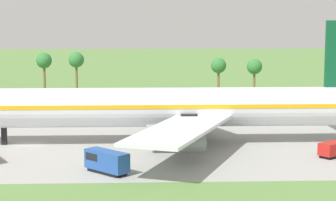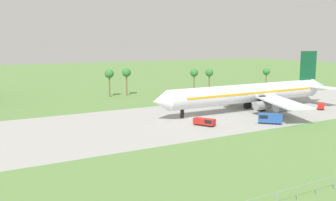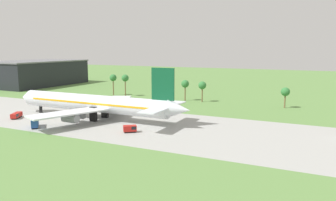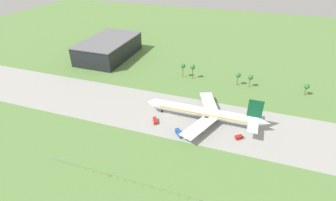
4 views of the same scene
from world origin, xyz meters
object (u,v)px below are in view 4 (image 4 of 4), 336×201
terminal_building (109,48)px  fuel_truck (179,133)px  no_stopping_sign (108,175)px  catering_van (155,121)px  baggage_tug (239,137)px  jet_airliner (205,113)px

terminal_building → fuel_truck: bearing=-43.3°
fuel_truck → no_stopping_sign: size_ratio=3.46×
catering_van → terminal_building: bearing=133.4°
baggage_tug → fuel_truck: size_ratio=0.73×
no_stopping_sign → terminal_building: (-71.13, 124.39, 7.06)m
fuel_truck → no_stopping_sign: fuel_truck is taller
no_stopping_sign → terminal_building: bearing=119.8°
catering_van → terminal_building: (-75.49, 79.89, 7.07)m
baggage_tug → catering_van: size_ratio=0.71×
fuel_truck → catering_van: bearing=158.0°
jet_airliner → catering_van: (-26.21, -11.12, -4.42)m
jet_airliner → catering_van: jet_airliner is taller
no_stopping_sign → fuel_truck: bearing=61.5°
terminal_building → jet_airliner: bearing=-34.1°
catering_van → fuel_truck: bearing=-22.0°
baggage_tug → no_stopping_sign: baggage_tug is taller
jet_airliner → no_stopping_sign: size_ratio=41.95×
catering_van → no_stopping_sign: (-4.37, -44.50, 0.01)m
fuel_truck → catering_van: fuel_truck is taller
jet_airliner → baggage_tug: 23.23m
jet_airliner → catering_van: bearing=-157.0°
baggage_tug → fuel_truck: (-30.28, -7.31, 0.35)m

